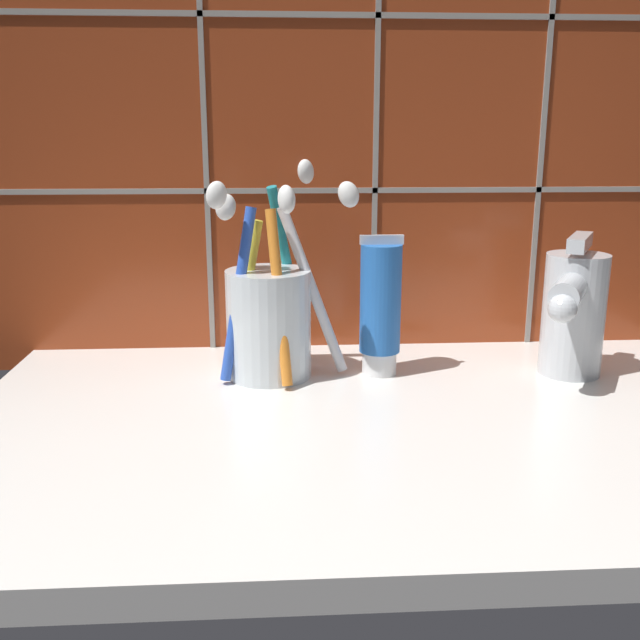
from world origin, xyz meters
The scene contains 5 objects.
sink_counter centered at (0.00, 0.00, 1.00)cm, with size 63.31×39.11×2.00cm, color silver.
tile_wall_backsplash centered at (0.01, 19.80, 22.72)cm, with size 73.31×1.72×45.41cm.
toothbrush_cup centered at (-8.47, 10.18, 7.42)cm, with size 13.08×12.13×18.47cm.
toothpaste_tube centered at (1.04, 10.17, 8.00)cm, with size 3.71×3.53×12.22cm.
sink_faucet centered at (17.39, 8.65, 7.88)cm, with size 7.46×10.51×12.18cm.
Camera 1 is at (-7.68, -48.98, 22.33)cm, focal length 40.00 mm.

